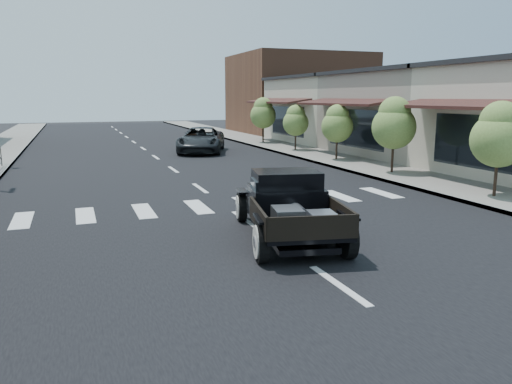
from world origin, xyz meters
name	(u,v)px	position (x,y,z in m)	size (l,w,h in m)	color
ground	(274,240)	(0.00, 0.00, 0.00)	(120.00, 120.00, 0.00)	black
road	(162,162)	(0.00, 15.00, 0.01)	(14.00, 80.00, 0.02)	black
road_markings	(183,177)	(0.00, 10.00, 0.00)	(12.00, 60.00, 0.06)	silver
sidewalk_right	(313,154)	(8.50, 15.00, 0.07)	(3.00, 80.00, 0.15)	gray
storefront_mid	(433,115)	(15.00, 13.00, 2.25)	(10.00, 9.00, 4.50)	gray
storefront_far	(350,111)	(15.00, 22.00, 2.25)	(10.00, 9.00, 4.50)	beige
far_building_right	(299,94)	(15.50, 32.00, 3.50)	(11.00, 10.00, 7.00)	brown
small_tree_a	(498,151)	(8.30, 1.76, 1.59)	(1.72, 1.72, 2.87)	olive
small_tree_b	(393,136)	(8.30, 7.23, 1.66)	(1.81, 1.81, 3.01)	olive
small_tree_c	(337,133)	(8.30, 11.94, 1.47)	(1.58, 1.58, 2.64)	olive
small_tree_d	(296,128)	(8.30, 16.91, 1.43)	(1.53, 1.53, 2.55)	olive
small_tree_e	(263,121)	(8.30, 22.30, 1.63)	(1.78, 1.78, 2.96)	olive
hotrod_pickup	(288,205)	(0.36, 0.02, 0.80)	(2.16, 4.63, 1.61)	black
second_car	(201,140)	(2.96, 18.57, 0.74)	(2.45, 5.32, 1.48)	black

